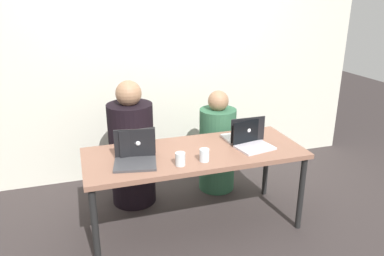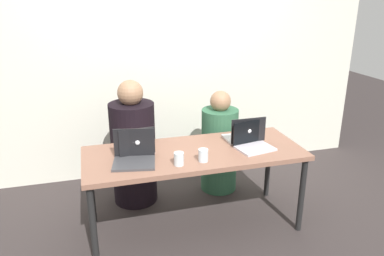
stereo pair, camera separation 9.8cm
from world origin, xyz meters
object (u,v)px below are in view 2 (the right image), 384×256
object	(u,v)px
laptop_front_left	(134,156)
water_glass_center	(203,156)
laptop_back_left	(135,147)
person_on_left	(133,149)
laptop_front_right	(253,143)
person_on_right	(219,147)
laptop_back_right	(244,135)
water_glass_left	(179,160)

from	to	relation	value
laptop_front_left	water_glass_center	size ratio (longest dim) A/B	3.61
laptop_front_left	laptop_back_left	distance (m)	0.18
person_on_left	laptop_front_right	xyz separation A→B (m)	(0.93, -0.66, 0.22)
person_on_right	laptop_front_left	world-z (taller)	person_on_right
laptop_back_right	water_glass_left	bearing A→B (deg)	25.50
person_on_left	person_on_right	bearing A→B (deg)	166.47
person_on_right	laptop_front_right	xyz separation A→B (m)	(0.06, -0.66, 0.30)
laptop_back_left	person_on_right	bearing A→B (deg)	-155.63
person_on_right	laptop_front_left	size ratio (longest dim) A/B	2.93
laptop_back_left	water_glass_left	distance (m)	0.43
person_on_right	laptop_back_left	bearing A→B (deg)	21.81
person_on_right	water_glass_center	world-z (taller)	person_on_right
laptop_front_right	person_on_right	bearing A→B (deg)	84.15
person_on_right	laptop_back_left	world-z (taller)	person_on_right
water_glass_center	water_glass_left	bearing A→B (deg)	-175.50
person_on_left	water_glass_left	distance (m)	0.88
laptop_front_left	laptop_back_left	size ratio (longest dim) A/B	1.18
water_glass_left	laptop_front_left	bearing A→B (deg)	155.27
laptop_front_right	laptop_back_right	size ratio (longest dim) A/B	1.05
person_on_right	water_glass_left	distance (m)	1.07
laptop_back_left	water_glass_center	bearing A→B (deg)	143.84
person_on_left	laptop_back_right	world-z (taller)	person_on_left
laptop_front_right	laptop_back_right	bearing A→B (deg)	80.17
laptop_back_left	water_glass_left	world-z (taller)	laptop_back_left
laptop_front_right	laptop_back_right	world-z (taller)	laptop_back_right
laptop_back_right	laptop_front_left	world-z (taller)	laptop_front_left
laptop_front_left	laptop_back_left	world-z (taller)	laptop_front_left
person_on_right	laptop_front_right	world-z (taller)	person_on_right
laptop_front_left	laptop_front_right	bearing A→B (deg)	11.31
person_on_right	water_glass_center	size ratio (longest dim) A/B	10.59
person_on_left	laptop_back_left	xyz separation A→B (m)	(-0.04, -0.50, 0.23)
laptop_front_left	laptop_back_left	xyz separation A→B (m)	(0.03, 0.17, -0.00)
laptop_back_right	water_glass_left	xyz separation A→B (m)	(-0.68, -0.33, -0.01)
person_on_left	person_on_right	xyz separation A→B (m)	(0.88, 0.00, -0.07)
person_on_right	laptop_back_right	world-z (taller)	person_on_right
laptop_back_right	laptop_front_left	xyz separation A→B (m)	(-1.00, -0.18, 0.00)
person_on_right	laptop_front_right	distance (m)	0.72
laptop_back_right	laptop_back_left	bearing A→B (deg)	0.23
laptop_front_right	water_glass_left	bearing A→B (deg)	-177.67
person_on_right	laptop_back_right	bearing A→B (deg)	89.68
person_on_right	laptop_front_left	xyz separation A→B (m)	(-0.95, -0.67, 0.30)
person_on_left	water_glass_left	world-z (taller)	person_on_left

